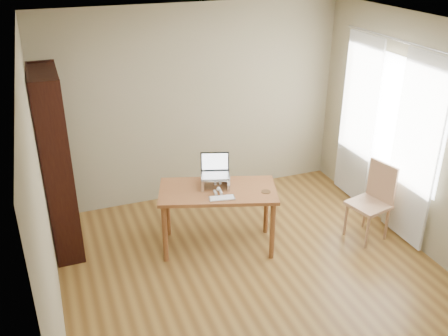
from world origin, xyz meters
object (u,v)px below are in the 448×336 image
at_px(desk, 218,198).
at_px(chair, 374,199).
at_px(laptop, 214,169).
at_px(bookshelf, 57,164).
at_px(keyboard, 222,198).
at_px(cat, 214,180).

xyz_separation_m(desk, chair, (1.80, -0.45, -0.14)).
relative_size(laptop, chair, 0.40).
bearing_deg(bookshelf, desk, -21.88).
distance_m(laptop, keyboard, 0.40).
distance_m(bookshelf, desk, 1.82).
xyz_separation_m(keyboard, cat, (0.03, 0.33, 0.05)).
relative_size(bookshelf, desk, 1.45).
relative_size(keyboard, chair, 0.31).
xyz_separation_m(laptop, chair, (1.80, -0.59, -0.43)).
bearing_deg(chair, desk, 152.65).
relative_size(bookshelf, chair, 2.23).
xyz_separation_m(desk, keyboard, (-0.03, -0.22, 0.12)).
bearing_deg(keyboard, cat, 95.56).
relative_size(keyboard, cat, 0.62).
xyz_separation_m(bookshelf, laptop, (1.65, -0.52, -0.11)).
xyz_separation_m(cat, chair, (1.81, -0.56, -0.31)).
bearing_deg(laptop, cat, -81.38).
bearing_deg(laptop, desk, -72.04).
distance_m(bookshelf, chair, 3.67).
bearing_deg(cat, laptop, 89.68).
height_order(bookshelf, laptop, bookshelf).
xyz_separation_m(bookshelf, desk, (1.65, -0.66, -0.41)).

